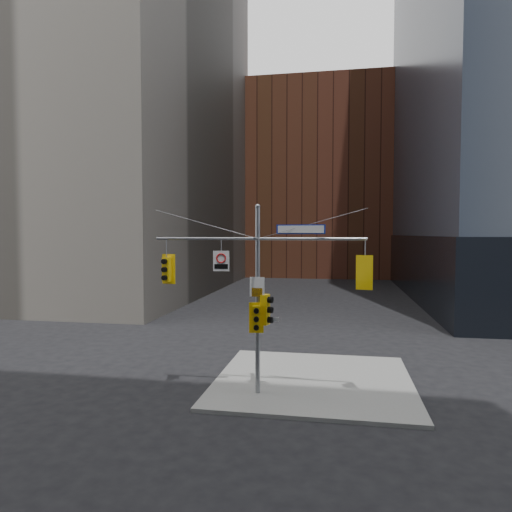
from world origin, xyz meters
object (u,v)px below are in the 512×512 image
(traffic_light_pole_front, at_px, (256,318))
(regulatory_sign_arm, at_px, (221,260))
(traffic_light_east_arm, at_px, (365,272))
(street_sign_blade, at_px, (301,229))
(signal_assembly, at_px, (258,281))
(traffic_light_west_arm, at_px, (167,269))
(traffic_light_pole_side, at_px, (266,310))

(traffic_light_pole_front, height_order, regulatory_sign_arm, regulatory_sign_arm)
(traffic_light_east_arm, bearing_deg, street_sign_blade, 9.59)
(signal_assembly, height_order, regulatory_sign_arm, signal_assembly)
(traffic_light_west_arm, distance_m, regulatory_sign_arm, 2.23)
(signal_assembly, relative_size, traffic_light_pole_front, 6.95)
(signal_assembly, xyz_separation_m, traffic_light_east_arm, (3.93, 0.00, 0.38))
(signal_assembly, distance_m, regulatory_sign_arm, 1.60)
(street_sign_blade, bearing_deg, signal_assembly, -173.28)
(traffic_light_pole_side, height_order, street_sign_blade, street_sign_blade)
(traffic_light_pole_front, relative_size, regulatory_sign_arm, 1.49)
(signal_assembly, bearing_deg, street_sign_blade, 0.12)
(traffic_light_east_arm, distance_m, traffic_light_pole_front, 4.31)
(signal_assembly, relative_size, traffic_light_west_arm, 6.80)
(regulatory_sign_arm, bearing_deg, street_sign_blade, -5.36)
(traffic_light_west_arm, height_order, traffic_light_east_arm, traffic_light_east_arm)
(signal_assembly, bearing_deg, traffic_light_east_arm, 0.02)
(signal_assembly, bearing_deg, traffic_light_pole_side, -0.64)
(traffic_light_west_arm, height_order, regulatory_sign_arm, regulatory_sign_arm)
(traffic_light_pole_front, bearing_deg, traffic_light_west_arm, 165.27)
(traffic_light_east_arm, xyz_separation_m, traffic_light_pole_side, (-3.60, -0.00, -1.47))
(traffic_light_pole_front, height_order, street_sign_blade, street_sign_blade)
(signal_assembly, bearing_deg, traffic_light_west_arm, 179.80)
(traffic_light_east_arm, relative_size, regulatory_sign_arm, 1.60)
(street_sign_blade, relative_size, regulatory_sign_arm, 2.34)
(street_sign_blade, distance_m, regulatory_sign_arm, 3.23)
(signal_assembly, xyz_separation_m, traffic_light_west_arm, (-3.61, 0.01, 0.38))
(traffic_light_pole_front, bearing_deg, street_sign_blade, -0.73)
(traffic_light_west_arm, distance_m, traffic_light_pole_front, 4.02)
(signal_assembly, relative_size, traffic_light_pole_side, 7.03)
(signal_assembly, distance_m, traffic_light_west_arm, 3.63)
(traffic_light_east_arm, bearing_deg, traffic_light_pole_side, 9.72)
(traffic_light_west_arm, xyz_separation_m, traffic_light_east_arm, (7.54, -0.01, -0.00))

